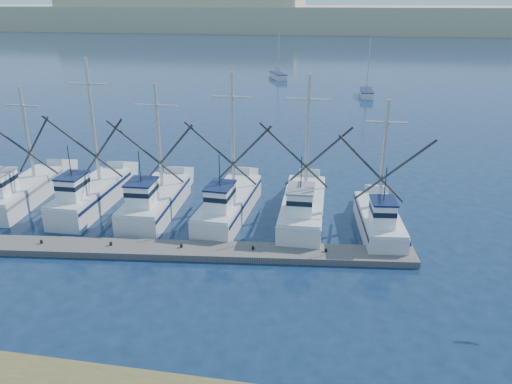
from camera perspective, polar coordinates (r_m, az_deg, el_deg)
ground at (r=22.05m, az=5.97°, el=-16.01°), size 500.00×500.00×0.00m
floating_dock at (r=28.53m, az=-10.48°, el=-6.51°), size 27.84×5.08×0.37m
dune_ridge at (r=227.70m, az=10.52°, el=18.89°), size 360.00×60.00×10.00m
trawler_fleet at (r=32.50m, az=-7.67°, el=-1.28°), size 26.77×8.72×9.81m
sailboat_near at (r=74.93m, az=12.50°, el=10.97°), size 1.86×5.43×8.10m
sailboat_far at (r=90.40m, az=2.54°, el=13.14°), size 3.86×5.88×8.10m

